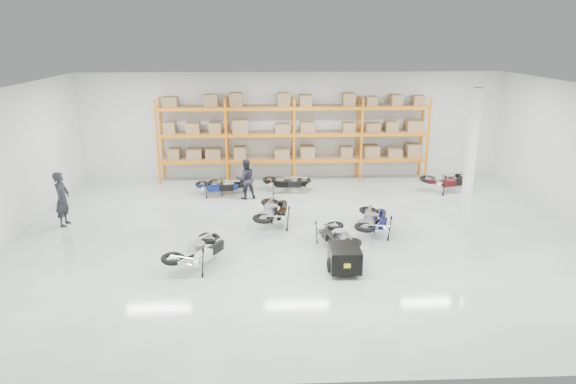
{
  "coord_description": "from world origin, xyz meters",
  "views": [
    {
      "loc": [
        -1.17,
        -14.8,
        6.07
      ],
      "look_at": [
        -0.47,
        1.12,
        1.1
      ],
      "focal_mm": 32.0,
      "sensor_mm": 36.0,
      "label": 1
    }
  ],
  "objects_px": {
    "moto_back_b": "(232,181)",
    "moto_back_c": "(286,179)",
    "moto_touring_right": "(336,232)",
    "moto_black_far_left": "(274,208)",
    "moto_silver_left": "(199,246)",
    "person_left": "(62,199)",
    "person_back": "(246,179)",
    "trailer": "(345,258)",
    "moto_back_d": "(449,177)",
    "moto_back_a": "(219,183)",
    "moto_blue_centre": "(374,216)"
  },
  "relations": [
    {
      "from": "person_back",
      "to": "moto_touring_right",
      "type": "bearing_deg",
      "value": 102.24
    },
    {
      "from": "moto_blue_centre",
      "to": "trailer",
      "type": "distance_m",
      "value": 3.01
    },
    {
      "from": "person_left",
      "to": "moto_black_far_left",
      "type": "bearing_deg",
      "value": -90.35
    },
    {
      "from": "moto_black_far_left",
      "to": "moto_touring_right",
      "type": "relative_size",
      "value": 1.16
    },
    {
      "from": "moto_blue_centre",
      "to": "moto_silver_left",
      "type": "xyz_separation_m",
      "value": [
        -5.2,
        -2.13,
        0.01
      ]
    },
    {
      "from": "moto_touring_right",
      "to": "moto_back_a",
      "type": "height_order",
      "value": "moto_touring_right"
    },
    {
      "from": "moto_touring_right",
      "to": "moto_black_far_left",
      "type": "bearing_deg",
      "value": 118.44
    },
    {
      "from": "moto_black_far_left",
      "to": "trailer",
      "type": "relative_size",
      "value": 1.14
    },
    {
      "from": "moto_blue_centre",
      "to": "person_back",
      "type": "relative_size",
      "value": 1.2
    },
    {
      "from": "person_left",
      "to": "person_back",
      "type": "relative_size",
      "value": 1.17
    },
    {
      "from": "trailer",
      "to": "moto_blue_centre",
      "type": "bearing_deg",
      "value": 64.51
    },
    {
      "from": "moto_blue_centre",
      "to": "moto_back_c",
      "type": "distance_m",
      "value": 5.22
    },
    {
      "from": "moto_blue_centre",
      "to": "person_back",
      "type": "height_order",
      "value": "person_back"
    },
    {
      "from": "moto_touring_right",
      "to": "moto_back_a",
      "type": "relative_size",
      "value": 1.04
    },
    {
      "from": "moto_blue_centre",
      "to": "person_left",
      "type": "bearing_deg",
      "value": 8.91
    },
    {
      "from": "moto_back_c",
      "to": "moto_back_a",
      "type": "bearing_deg",
      "value": 104.36
    },
    {
      "from": "moto_touring_right",
      "to": "moto_back_c",
      "type": "relative_size",
      "value": 0.99
    },
    {
      "from": "moto_back_c",
      "to": "moto_silver_left",
      "type": "bearing_deg",
      "value": 164.84
    },
    {
      "from": "moto_black_far_left",
      "to": "trailer",
      "type": "bearing_deg",
      "value": 125.69
    },
    {
      "from": "moto_back_a",
      "to": "moto_back_c",
      "type": "height_order",
      "value": "moto_back_c"
    },
    {
      "from": "moto_black_far_left",
      "to": "moto_back_c",
      "type": "relative_size",
      "value": 1.16
    },
    {
      "from": "person_left",
      "to": "person_back",
      "type": "distance_m",
      "value": 6.4
    },
    {
      "from": "person_left",
      "to": "moto_touring_right",
      "type": "bearing_deg",
      "value": -102.89
    },
    {
      "from": "moto_back_a",
      "to": "person_left",
      "type": "distance_m",
      "value": 5.67
    },
    {
      "from": "moto_silver_left",
      "to": "moto_back_c",
      "type": "distance_m",
      "value": 7.18
    },
    {
      "from": "moto_back_b",
      "to": "person_back",
      "type": "relative_size",
      "value": 1.01
    },
    {
      "from": "moto_silver_left",
      "to": "moto_back_c",
      "type": "height_order",
      "value": "moto_silver_left"
    },
    {
      "from": "trailer",
      "to": "moto_back_b",
      "type": "height_order",
      "value": "moto_back_b"
    },
    {
      "from": "moto_silver_left",
      "to": "moto_black_far_left",
      "type": "bearing_deg",
      "value": -94.1
    },
    {
      "from": "moto_silver_left",
      "to": "person_back",
      "type": "relative_size",
      "value": 1.22
    },
    {
      "from": "moto_silver_left",
      "to": "moto_back_c",
      "type": "bearing_deg",
      "value": -81.31
    },
    {
      "from": "moto_silver_left",
      "to": "moto_touring_right",
      "type": "distance_m",
      "value": 4.01
    },
    {
      "from": "moto_touring_right",
      "to": "trailer",
      "type": "xyz_separation_m",
      "value": [
        -0.0,
        -1.6,
        -0.09
      ]
    },
    {
      "from": "person_left",
      "to": "moto_blue_centre",
      "type": "bearing_deg",
      "value": -94.89
    },
    {
      "from": "moto_back_c",
      "to": "person_back",
      "type": "xyz_separation_m",
      "value": [
        -1.57,
        -0.79,
        0.26
      ]
    },
    {
      "from": "moto_back_a",
      "to": "person_left",
      "type": "bearing_deg",
      "value": 122.91
    },
    {
      "from": "trailer",
      "to": "moto_touring_right",
      "type": "bearing_deg",
      "value": 90.76
    },
    {
      "from": "moto_silver_left",
      "to": "person_left",
      "type": "xyz_separation_m",
      "value": [
        -4.79,
        3.3,
        0.33
      ]
    },
    {
      "from": "moto_touring_right",
      "to": "person_back",
      "type": "xyz_separation_m",
      "value": [
        -2.81,
        4.86,
        0.26
      ]
    },
    {
      "from": "moto_back_a",
      "to": "person_back",
      "type": "distance_m",
      "value": 1.18
    },
    {
      "from": "moto_silver_left",
      "to": "moto_touring_right",
      "type": "relative_size",
      "value": 1.14
    },
    {
      "from": "moto_black_far_left",
      "to": "moto_back_b",
      "type": "relative_size",
      "value": 1.23
    },
    {
      "from": "moto_back_d",
      "to": "person_back",
      "type": "height_order",
      "value": "person_back"
    },
    {
      "from": "moto_back_b",
      "to": "moto_back_d",
      "type": "relative_size",
      "value": 0.81
    },
    {
      "from": "moto_black_far_left",
      "to": "person_left",
      "type": "height_order",
      "value": "person_left"
    },
    {
      "from": "trailer",
      "to": "moto_back_c",
      "type": "distance_m",
      "value": 7.35
    },
    {
      "from": "moto_touring_right",
      "to": "moto_back_c",
      "type": "height_order",
      "value": "moto_back_c"
    },
    {
      "from": "moto_back_b",
      "to": "moto_back_c",
      "type": "xyz_separation_m",
      "value": [
        2.16,
        0.0,
        0.03
      ]
    },
    {
      "from": "moto_black_far_left",
      "to": "person_back",
      "type": "xyz_separation_m",
      "value": [
        -1.02,
        2.85,
        0.18
      ]
    },
    {
      "from": "moto_touring_right",
      "to": "person_left",
      "type": "bearing_deg",
      "value": 152.06
    }
  ]
}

